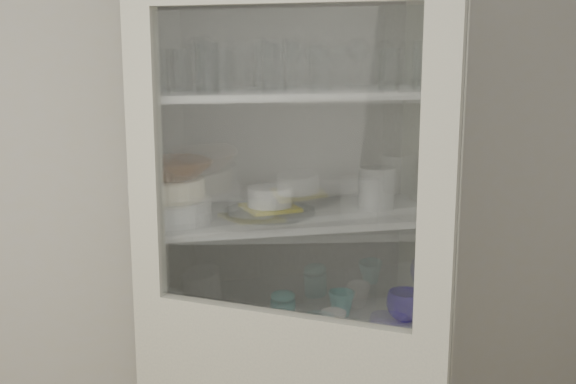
{
  "coord_description": "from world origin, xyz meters",
  "views": [
    {
      "loc": [
        -0.31,
        -0.99,
        1.8
      ],
      "look_at": [
        0.2,
        1.27,
        1.33
      ],
      "focal_mm": 45.0,
      "sensor_mm": 36.0,
      "label": 1
    }
  ],
  "objects_px": {
    "plate_stack_back": "(164,194)",
    "measuring_cups": "(204,339)",
    "cream_bowl": "(171,189)",
    "white_ramekin": "(270,196)",
    "goblet_0": "(201,60)",
    "mug_blue": "(405,306)",
    "mug_white": "(333,323)",
    "pantry_cabinet": "(284,297)",
    "goblet_1": "(289,61)",
    "goblet_2": "(315,64)",
    "yellow_trivet": "(270,208)",
    "glass_platter": "(270,212)",
    "terracotta_bowl": "(170,169)",
    "teal_jar": "(283,310)",
    "white_canister": "(166,314)",
    "mug_teal": "(341,303)",
    "plate_stack_front": "(172,210)",
    "goblet_3": "(358,61)",
    "grey_bowl_stack": "(377,188)"
  },
  "relations": [
    {
      "from": "goblet_1",
      "to": "yellow_trivet",
      "type": "xyz_separation_m",
      "value": [
        -0.08,
        -0.1,
        -0.47
      ]
    },
    {
      "from": "goblet_0",
      "to": "plate_stack_back",
      "type": "bearing_deg",
      "value": 155.06
    },
    {
      "from": "mug_blue",
      "to": "mug_teal",
      "type": "bearing_deg",
      "value": 175.19
    },
    {
      "from": "yellow_trivet",
      "to": "mug_teal",
      "type": "xyz_separation_m",
      "value": [
        0.27,
        0.08,
        -0.38
      ]
    },
    {
      "from": "grey_bowl_stack",
      "to": "teal_jar",
      "type": "height_order",
      "value": "grey_bowl_stack"
    },
    {
      "from": "plate_stack_back",
      "to": "cream_bowl",
      "type": "xyz_separation_m",
      "value": [
        0.01,
        -0.18,
        0.05
      ]
    },
    {
      "from": "cream_bowl",
      "to": "glass_platter",
      "type": "bearing_deg",
      "value": 3.63
    },
    {
      "from": "plate_stack_front",
      "to": "mug_teal",
      "type": "height_order",
      "value": "plate_stack_front"
    },
    {
      "from": "goblet_3",
      "to": "glass_platter",
      "type": "bearing_deg",
      "value": -157.28
    },
    {
      "from": "goblet_1",
      "to": "goblet_2",
      "type": "distance_m",
      "value": 0.09
    },
    {
      "from": "cream_bowl",
      "to": "white_ramekin",
      "type": "xyz_separation_m",
      "value": [
        0.32,
        0.02,
        -0.04
      ]
    },
    {
      "from": "plate_stack_back",
      "to": "white_canister",
      "type": "relative_size",
      "value": 1.58
    },
    {
      "from": "mug_teal",
      "to": "white_canister",
      "type": "distance_m",
      "value": 0.62
    },
    {
      "from": "goblet_2",
      "to": "white_canister",
      "type": "bearing_deg",
      "value": -173.31
    },
    {
      "from": "pantry_cabinet",
      "to": "plate_stack_back",
      "type": "bearing_deg",
      "value": 169.78
    },
    {
      "from": "goblet_1",
      "to": "glass_platter",
      "type": "relative_size",
      "value": 0.6
    },
    {
      "from": "yellow_trivet",
      "to": "mug_teal",
      "type": "relative_size",
      "value": 1.72
    },
    {
      "from": "goblet_0",
      "to": "mug_white",
      "type": "height_order",
      "value": "goblet_0"
    },
    {
      "from": "mug_blue",
      "to": "mug_white",
      "type": "height_order",
      "value": "mug_blue"
    },
    {
      "from": "mug_white",
      "to": "teal_jar",
      "type": "relative_size",
      "value": 0.87
    },
    {
      "from": "goblet_3",
      "to": "white_ramekin",
      "type": "bearing_deg",
      "value": -157.28
    },
    {
      "from": "plate_stack_back",
      "to": "white_canister",
      "type": "distance_m",
      "value": 0.4
    },
    {
      "from": "cream_bowl",
      "to": "plate_stack_back",
      "type": "bearing_deg",
      "value": 94.62
    },
    {
      "from": "goblet_2",
      "to": "yellow_trivet",
      "type": "height_order",
      "value": "goblet_2"
    },
    {
      "from": "goblet_3",
      "to": "teal_jar",
      "type": "relative_size",
      "value": 1.68
    },
    {
      "from": "white_ramekin",
      "to": "measuring_cups",
      "type": "bearing_deg",
      "value": -162.46
    },
    {
      "from": "mug_white",
      "to": "cream_bowl",
      "type": "bearing_deg",
      "value": -171.37
    },
    {
      "from": "cream_bowl",
      "to": "measuring_cups",
      "type": "xyz_separation_m",
      "value": [
        0.09,
        -0.05,
        -0.48
      ]
    },
    {
      "from": "glass_platter",
      "to": "grey_bowl_stack",
      "type": "relative_size",
      "value": 2.11
    },
    {
      "from": "pantry_cabinet",
      "to": "goblet_1",
      "type": "xyz_separation_m",
      "value": [
        0.02,
        0.01,
        0.81
      ]
    },
    {
      "from": "glass_platter",
      "to": "white_ramekin",
      "type": "distance_m",
      "value": 0.05
    },
    {
      "from": "goblet_2",
      "to": "glass_platter",
      "type": "height_order",
      "value": "goblet_2"
    },
    {
      "from": "mug_blue",
      "to": "goblet_3",
      "type": "bearing_deg",
      "value": 152.23
    },
    {
      "from": "terracotta_bowl",
      "to": "plate_stack_back",
      "type": "bearing_deg",
      "value": 94.62
    },
    {
      "from": "pantry_cabinet",
      "to": "goblet_0",
      "type": "height_order",
      "value": "pantry_cabinet"
    },
    {
      "from": "glass_platter",
      "to": "measuring_cups",
      "type": "xyz_separation_m",
      "value": [
        -0.23,
        -0.07,
        -0.39
      ]
    },
    {
      "from": "plate_stack_front",
      "to": "terracotta_bowl",
      "type": "height_order",
      "value": "terracotta_bowl"
    },
    {
      "from": "goblet_1",
      "to": "plate_stack_back",
      "type": "xyz_separation_m",
      "value": [
        -0.42,
        0.06,
        -0.44
      ]
    },
    {
      "from": "terracotta_bowl",
      "to": "white_canister",
      "type": "height_order",
      "value": "terracotta_bowl"
    },
    {
      "from": "mug_blue",
      "to": "measuring_cups",
      "type": "xyz_separation_m",
      "value": [
        -0.71,
        -0.06,
        -0.03
      ]
    },
    {
      "from": "goblet_2",
      "to": "mug_white",
      "type": "height_order",
      "value": "goblet_2"
    },
    {
      "from": "white_ramekin",
      "to": "teal_jar",
      "type": "height_order",
      "value": "white_ramekin"
    },
    {
      "from": "cream_bowl",
      "to": "teal_jar",
      "type": "xyz_separation_m",
      "value": [
        0.37,
        0.06,
        -0.45
      ]
    },
    {
      "from": "grey_bowl_stack",
      "to": "mug_teal",
      "type": "bearing_deg",
      "value": 142.58
    },
    {
      "from": "plate_stack_back",
      "to": "measuring_cups",
      "type": "relative_size",
      "value": 2.21
    },
    {
      "from": "goblet_3",
      "to": "yellow_trivet",
      "type": "bearing_deg",
      "value": -157.28
    },
    {
      "from": "plate_stack_back",
      "to": "pantry_cabinet",
      "type": "bearing_deg",
      "value": -10.22
    },
    {
      "from": "goblet_2",
      "to": "mug_blue",
      "type": "relative_size",
      "value": 1.2
    },
    {
      "from": "terracotta_bowl",
      "to": "mug_teal",
      "type": "bearing_deg",
      "value": 9.8
    },
    {
      "from": "goblet_1",
      "to": "white_ramekin",
      "type": "distance_m",
      "value": 0.45
    }
  ]
}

